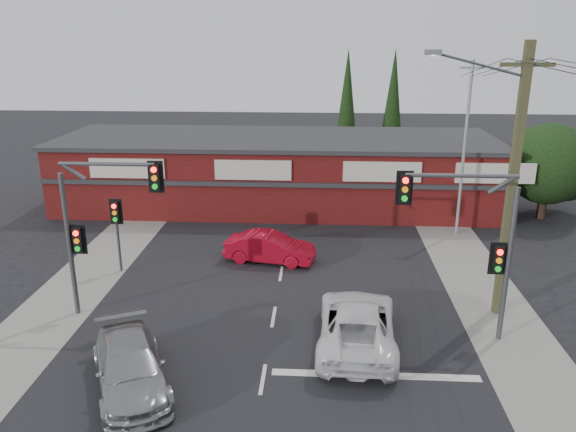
# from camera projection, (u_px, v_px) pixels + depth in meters

# --- Properties ---
(ground) EXTENTS (120.00, 120.00, 0.00)m
(ground) POSITION_uv_depth(u_px,v_px,m) (268.00, 347.00, 19.15)
(ground) COLOR black
(ground) RESTS_ON ground
(road_strip) EXTENTS (14.00, 70.00, 0.01)m
(road_strip) POSITION_uv_depth(u_px,v_px,m) (279.00, 284.00, 23.89)
(road_strip) COLOR black
(road_strip) RESTS_ON ground
(verge_left) EXTENTS (3.00, 70.00, 0.02)m
(verge_left) POSITION_uv_depth(u_px,v_px,m) (84.00, 280.00, 24.36)
(verge_left) COLOR gray
(verge_left) RESTS_ON ground
(verge_right) EXTENTS (3.00, 70.00, 0.02)m
(verge_right) POSITION_uv_depth(u_px,v_px,m) (482.00, 289.00, 23.42)
(verge_right) COLOR gray
(verge_right) RESTS_ON ground
(stop_line) EXTENTS (6.50, 0.35, 0.01)m
(stop_line) POSITION_uv_depth(u_px,v_px,m) (376.00, 375.00, 17.53)
(stop_line) COLOR silver
(stop_line) RESTS_ON ground
(white_suv) EXTENTS (2.87, 5.69, 1.54)m
(white_suv) POSITION_uv_depth(u_px,v_px,m) (357.00, 324.00, 19.11)
(white_suv) COLOR white
(white_suv) RESTS_ON ground
(silver_suv) EXTENTS (3.82, 5.23, 1.41)m
(silver_suv) POSITION_uv_depth(u_px,v_px,m) (130.00, 367.00, 16.74)
(silver_suv) COLOR #959799
(silver_suv) RESTS_ON ground
(red_sedan) EXTENTS (4.37, 2.17, 1.38)m
(red_sedan) POSITION_uv_depth(u_px,v_px,m) (270.00, 247.00, 26.15)
(red_sedan) COLOR #AC0A1D
(red_sedan) RESTS_ON ground
(lane_dashes) EXTENTS (0.12, 37.81, 0.01)m
(lane_dashes) POSITION_uv_depth(u_px,v_px,m) (269.00, 345.00, 19.24)
(lane_dashes) COLOR silver
(lane_dashes) RESTS_ON ground
(shop_building) EXTENTS (27.30, 8.40, 4.22)m
(shop_building) POSITION_uv_depth(u_px,v_px,m) (277.00, 170.00, 34.67)
(shop_building) COLOR #4C0F0F
(shop_building) RESTS_ON ground
(tree_cluster) EXTENTS (5.90, 5.10, 5.50)m
(tree_cluster) POSITION_uv_depth(u_px,v_px,m) (548.00, 167.00, 32.10)
(tree_cluster) COLOR #2D2116
(tree_cluster) RESTS_ON ground
(conifer_near) EXTENTS (1.80, 1.80, 9.25)m
(conifer_near) POSITION_uv_depth(u_px,v_px,m) (347.00, 103.00, 40.04)
(conifer_near) COLOR #2D2116
(conifer_near) RESTS_ON ground
(conifer_far) EXTENTS (1.80, 1.80, 9.25)m
(conifer_far) POSITION_uv_depth(u_px,v_px,m) (393.00, 100.00, 41.75)
(conifer_far) COLOR #2D2116
(conifer_far) RESTS_ON ground
(traffic_mast_left) EXTENTS (3.77, 0.27, 5.97)m
(traffic_mast_left) POSITION_uv_depth(u_px,v_px,m) (95.00, 216.00, 20.19)
(traffic_mast_left) COLOR #47494C
(traffic_mast_left) RESTS_ON ground
(traffic_mast_right) EXTENTS (3.96, 0.27, 5.97)m
(traffic_mast_right) POSITION_uv_depth(u_px,v_px,m) (477.00, 232.00, 18.50)
(traffic_mast_right) COLOR #47494C
(traffic_mast_right) RESTS_ON ground
(pedestal_signal) EXTENTS (0.55, 0.27, 3.38)m
(pedestal_signal) POSITION_uv_depth(u_px,v_px,m) (116.00, 221.00, 24.50)
(pedestal_signal) COLOR #47494C
(pedestal_signal) RESTS_ON ground
(utility_pole) EXTENTS (4.38, 0.59, 10.00)m
(utility_pole) POSITION_uv_depth(u_px,v_px,m) (510.00, 176.00, 19.85)
(utility_pole) COLOR #4C492A
(utility_pole) RESTS_ON ground
(steel_pole) EXTENTS (1.20, 0.16, 9.00)m
(steel_pole) POSITION_uv_depth(u_px,v_px,m) (465.00, 147.00, 28.59)
(steel_pole) COLOR gray
(steel_pole) RESTS_ON ground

